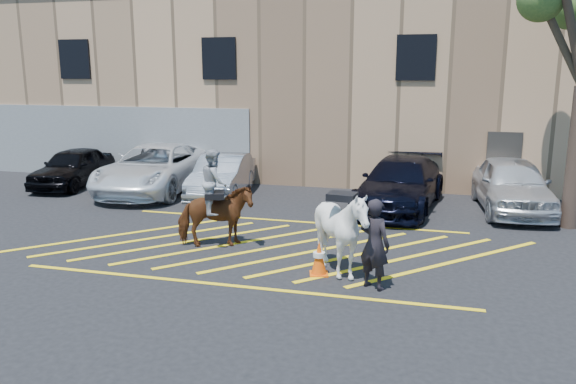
% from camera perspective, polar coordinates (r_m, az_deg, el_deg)
% --- Properties ---
extents(ground, '(90.00, 90.00, 0.00)m').
position_cam_1_polar(ground, '(13.87, -1.54, -5.35)').
color(ground, black).
rests_on(ground, ground).
extents(car_black_suv, '(2.02, 4.26, 1.41)m').
position_cam_1_polar(car_black_suv, '(22.08, -20.99, 2.38)').
color(car_black_suv, black).
rests_on(car_black_suv, ground).
extents(car_white_pickup, '(3.04, 6.01, 1.63)m').
position_cam_1_polar(car_white_pickup, '(20.25, -13.35, 2.35)').
color(car_white_pickup, white).
rests_on(car_white_pickup, ground).
extents(car_silver_sedan, '(1.99, 4.42, 1.41)m').
position_cam_1_polar(car_silver_sedan, '(19.03, -6.71, 1.63)').
color(car_silver_sedan, gray).
rests_on(car_silver_sedan, ground).
extents(car_blue_suv, '(2.87, 5.54, 1.54)m').
position_cam_1_polar(car_blue_suv, '(17.67, 11.36, 0.85)').
color(car_blue_suv, black).
rests_on(car_blue_suv, ground).
extents(car_white_suv, '(2.27, 4.89, 1.62)m').
position_cam_1_polar(car_white_suv, '(18.26, 21.78, 0.71)').
color(car_white_suv, silver).
rests_on(car_white_suv, ground).
extents(handler, '(0.79, 0.69, 1.81)m').
position_cam_1_polar(handler, '(11.06, 8.77, -5.24)').
color(handler, black).
rests_on(handler, ground).
extents(warehouse, '(32.42, 10.20, 7.30)m').
position_cam_1_polar(warehouse, '(24.97, 6.10, 11.00)').
color(warehouse, tan).
rests_on(warehouse, ground).
extents(hatching_zone, '(12.60, 5.12, 0.01)m').
position_cam_1_polar(hatching_zone, '(13.60, -1.89, -5.70)').
color(hatching_zone, yellow).
rests_on(hatching_zone, ground).
extents(mounted_bay, '(1.98, 1.42, 2.39)m').
position_cam_1_polar(mounted_bay, '(13.55, -7.43, -1.64)').
color(mounted_bay, '#5F2D16').
rests_on(mounted_bay, ground).
extents(saddled_white, '(1.75, 1.91, 1.91)m').
position_cam_1_polar(saddled_white, '(11.60, 5.45, -4.02)').
color(saddled_white, white).
rests_on(saddled_white, ground).
extents(traffic_cone, '(0.46, 0.46, 0.73)m').
position_cam_1_polar(traffic_cone, '(11.81, 3.17, -6.71)').
color(traffic_cone, '#DF5109').
rests_on(traffic_cone, ground).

